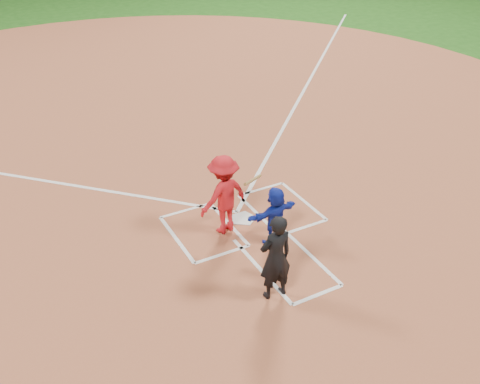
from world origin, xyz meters
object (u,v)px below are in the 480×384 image
catcher (275,216)px  umpire (276,257)px  home_plate (243,218)px  batter_at_plate (224,195)px

catcher → umpire: umpire is taller
home_plate → umpire: (-0.69, -2.41, 0.84)m
home_plate → catcher: catcher is taller
home_plate → catcher: bearing=99.2°
umpire → home_plate: bearing=-104.8°
home_plate → batter_at_plate: (-0.55, -0.17, 0.86)m
home_plate → umpire: bearing=74.0°
home_plate → umpire: 2.64m
catcher → home_plate: bearing=-86.6°
umpire → batter_at_plate: 2.25m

